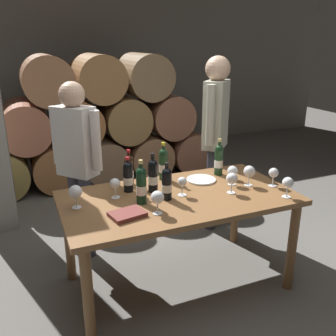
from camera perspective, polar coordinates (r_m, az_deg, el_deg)
name	(u,v)px	position (r m, az deg, el deg)	size (l,w,h in m)	color
ground_plane	(178,282)	(3.09, 1.50, -17.32)	(14.00, 14.00, 0.00)	#66635E
cellar_back_wall	(76,69)	(6.56, -14.12, 14.70)	(10.00, 0.24, 2.80)	gray
barrel_stack	(100,126)	(5.09, -10.59, 6.48)	(3.12, 0.90, 1.69)	olive
dining_table	(178,207)	(2.75, 1.62, -6.02)	(1.70, 0.90, 0.76)	brown
wine_bottle_0	(129,170)	(2.89, -6.09, -0.24)	(0.07, 0.07, 0.29)	black
wine_bottle_1	(153,175)	(2.73, -2.36, -1.16)	(0.07, 0.07, 0.30)	black
wine_bottle_2	(219,159)	(3.12, 7.89, 1.33)	(0.07, 0.07, 0.31)	#19381E
wine_bottle_3	(167,183)	(2.60, -0.19, -2.41)	(0.07, 0.07, 0.28)	black
wine_bottle_4	(163,164)	(2.98, -0.72, 0.66)	(0.07, 0.07, 0.31)	#19381E
wine_bottle_5	(128,176)	(2.76, -6.21, -1.31)	(0.07, 0.07, 0.27)	black
wine_bottle_6	(141,185)	(2.54, -4.17, -2.65)	(0.07, 0.07, 0.32)	black
wine_glass_0	(288,183)	(2.78, 18.11, -2.26)	(0.08, 0.08, 0.15)	white
wine_glass_1	(232,171)	(2.92, 9.98, -0.54)	(0.08, 0.08, 0.16)	white
wine_glass_2	(157,198)	(2.39, -1.65, -4.66)	(0.09, 0.09, 0.16)	white
wine_glass_3	(115,184)	(2.66, -8.23, -2.50)	(0.08, 0.08, 0.15)	white
wine_glass_4	(232,179)	(2.75, 9.89, -1.69)	(0.09, 0.09, 0.16)	white
wine_glass_5	(274,173)	(2.96, 16.07, -0.81)	(0.08, 0.08, 0.15)	white
wine_glass_6	(249,172)	(2.92, 12.50, -0.57)	(0.09, 0.09, 0.16)	white
wine_glass_7	(75,192)	(2.55, -14.18, -3.66)	(0.09, 0.09, 0.16)	white
wine_glass_8	(182,182)	(2.67, 2.22, -2.26)	(0.07, 0.07, 0.14)	white
tasting_notebook	(127,214)	(2.41, -6.33, -7.14)	(0.22, 0.16, 0.03)	brown
serving_plate	(201,180)	(3.00, 5.15, -1.81)	(0.24, 0.24, 0.01)	white
sommelier_presenting	(215,128)	(3.58, 7.36, 6.15)	(0.37, 0.38, 1.72)	#383842
taster_seated_left	(77,157)	(3.15, -13.94, 1.66)	(0.35, 0.40, 1.54)	#383842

